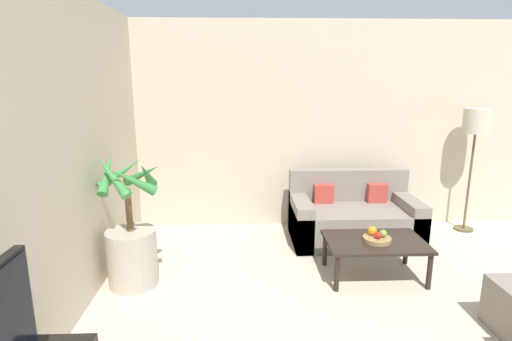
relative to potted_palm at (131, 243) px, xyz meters
name	(u,v)px	position (x,y,z in m)	size (l,w,h in m)	color
wall_back	(394,126)	(3.12, 1.63, 0.92)	(8.44, 0.06, 2.70)	beige
potted_palm	(131,243)	(0.00, 0.00, 0.00)	(0.65, 0.66, 1.32)	#ADA393
sofa_loveseat	(353,218)	(2.44, 1.01, -0.15)	(1.52, 0.85, 0.83)	gray
floor_lamp	(476,127)	(4.02, 1.28, 0.94)	(0.33, 0.33, 1.60)	brown
coffee_table	(375,245)	(2.40, 0.06, -0.09)	(0.98, 0.63, 0.39)	black
fruit_bowl	(377,239)	(2.40, 0.03, -0.02)	(0.28, 0.28, 0.04)	#997A4C
apple_red	(378,236)	(2.40, 0.00, 0.03)	(0.07, 0.07, 0.07)	red
apple_green	(383,233)	(2.46, 0.04, 0.04)	(0.07, 0.07, 0.07)	olive
orange_fruit	(372,231)	(2.37, 0.09, 0.05)	(0.09, 0.09, 0.09)	orange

